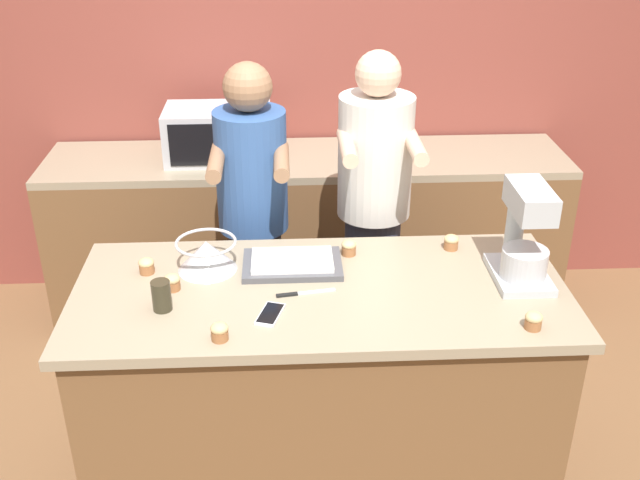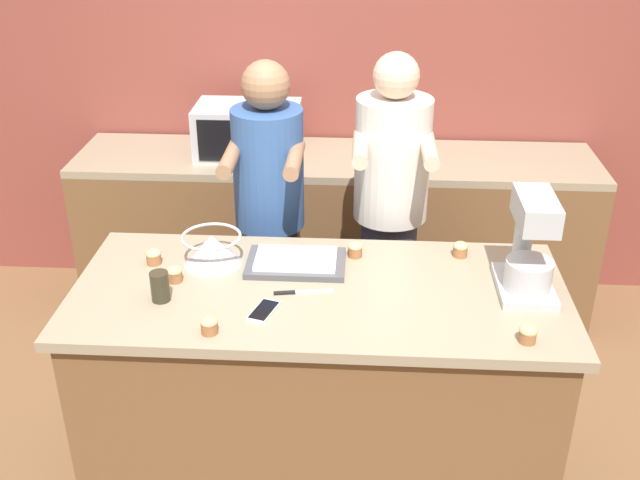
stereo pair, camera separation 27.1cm
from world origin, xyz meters
name	(u,v)px [view 1 (the left image)]	position (x,y,z in m)	size (l,w,h in m)	color
ground_plane	(320,478)	(0.00, 0.00, 0.00)	(16.00, 16.00, 0.00)	brown
back_wall	(304,62)	(0.00, 1.75, 1.35)	(10.00, 0.06, 2.70)	brown
island_counter	(321,389)	(0.00, 0.00, 0.47)	(1.83, 0.81, 0.94)	brown
back_counter	(308,234)	(0.00, 1.40, 0.46)	(2.80, 0.60, 0.93)	brown
person_left	(254,229)	(-0.27, 0.68, 0.86)	(0.33, 0.50, 1.62)	#232328
person_right	(373,223)	(0.27, 0.68, 0.87)	(0.34, 0.50, 1.66)	#33384C
stand_mixer	(524,239)	(0.75, 0.03, 1.11)	(0.20, 0.30, 0.38)	#B2B7BC
mixing_bowl	(207,254)	(-0.43, 0.17, 1.01)	(0.24, 0.24, 0.12)	#BCBCC1
baking_tray	(292,263)	(-0.10, 0.16, 0.96)	(0.38, 0.24, 0.04)	#4C4C51
microwave_oven	(218,134)	(-0.47, 1.40, 1.06)	(0.55, 0.34, 0.27)	#B7B7BC
cell_phone	(270,314)	(-0.18, -0.17, 0.95)	(0.11, 0.16, 0.01)	silver
drinking_glass	(161,296)	(-0.56, -0.12, 1.00)	(0.07, 0.07, 0.11)	#332D1E
knife	(302,293)	(-0.07, -0.04, 0.94)	(0.22, 0.05, 0.01)	#BCBCC1
cupcake_0	(172,282)	(-0.54, 0.02, 0.97)	(0.06, 0.06, 0.06)	#9E6038
cupcake_1	(451,242)	(0.54, 0.28, 0.97)	(0.06, 0.06, 0.06)	#9E6038
cupcake_2	(146,266)	(-0.66, 0.15, 0.97)	(0.06, 0.06, 0.06)	#9E6038
cupcake_3	(534,320)	(0.70, -0.30, 0.97)	(0.06, 0.06, 0.06)	#9E6038
cupcake_4	(349,247)	(0.13, 0.26, 0.97)	(0.06, 0.06, 0.06)	#9E6038
cupcake_5	(220,331)	(-0.35, -0.31, 0.97)	(0.06, 0.06, 0.06)	#9E6038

